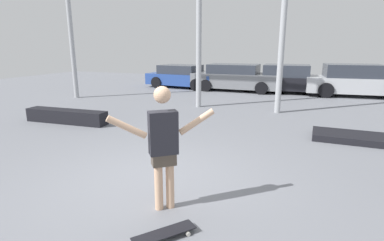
{
  "coord_description": "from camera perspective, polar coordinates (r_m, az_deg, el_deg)",
  "views": [
    {
      "loc": [
        2.38,
        -4.28,
        2.26
      ],
      "look_at": [
        0.25,
        1.24,
        0.79
      ],
      "focal_mm": 28.0,
      "sensor_mm": 36.0,
      "label": 1
    }
  ],
  "objects": [
    {
      "name": "ground_plane",
      "position": [
        5.39,
        -7.33,
        -10.95
      ],
      "size": [
        36.0,
        36.0,
        0.0
      ],
      "primitive_type": "plane",
      "color": "slate"
    },
    {
      "name": "skateboarder",
      "position": [
        4.1,
        -5.48,
        -4.14
      ],
      "size": [
        1.2,
        0.99,
        1.76
      ],
      "rotation": [
        0.0,
        0.0,
        0.68
      ],
      "color": "#DBAD89",
      "rests_on": "ground_plane"
    },
    {
      "name": "skateboard",
      "position": [
        3.88,
        -5.29,
        -20.62
      ],
      "size": [
        0.66,
        0.75,
        0.08
      ],
      "rotation": [
        0.0,
        0.0,
        0.89
      ],
      "color": "black",
      "rests_on": "ground_plane"
    },
    {
      "name": "grind_box",
      "position": [
        9.82,
        -22.79,
        0.74
      ],
      "size": [
        2.65,
        0.61,
        0.4
      ],
      "primitive_type": "cube",
      "rotation": [
        0.0,
        0.0,
        0.06
      ],
      "color": "black",
      "rests_on": "ground_plane"
    },
    {
      "name": "manual_pad",
      "position": [
        8.43,
        31.05,
        -3.07
      ],
      "size": [
        2.69,
        1.0,
        0.16
      ],
      "primitive_type": "cube",
      "rotation": [
        0.0,
        0.0,
        -0.02
      ],
      "color": "black",
      "rests_on": "ground_plane"
    },
    {
      "name": "canopy_support_left",
      "position": [
        12.71,
        -12.09,
        20.83
      ],
      "size": [
        6.07,
        0.2,
        6.28
      ],
      "color": "#A5A8AD",
      "rests_on": "ground_plane"
    },
    {
      "name": "parked_car_blue",
      "position": [
        17.04,
        -1.87,
        8.37
      ],
      "size": [
        4.09,
        2.18,
        1.25
      ],
      "rotation": [
        0.0,
        0.0,
        -0.09
      ],
      "color": "#284793",
      "rests_on": "ground_plane"
    },
    {
      "name": "parked_car_grey",
      "position": [
        15.95,
        8.4,
        8.06
      ],
      "size": [
        4.56,
        1.98,
        1.36
      ],
      "rotation": [
        0.0,
        0.0,
        0.0
      ],
      "color": "slate",
      "rests_on": "ground_plane"
    },
    {
      "name": "parked_car_black",
      "position": [
        15.79,
        17.87,
        7.48
      ],
      "size": [
        3.98,
        2.06,
        1.38
      ],
      "rotation": [
        0.0,
        0.0,
        0.04
      ],
      "color": "black",
      "rests_on": "ground_plane"
    },
    {
      "name": "parked_car_silver",
      "position": [
        15.81,
        28.53,
        6.63
      ],
      "size": [
        4.49,
        2.2,
        1.46
      ],
      "rotation": [
        0.0,
        0.0,
        0.1
      ],
      "color": "#B7BABF",
      "rests_on": "ground_plane"
    }
  ]
}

